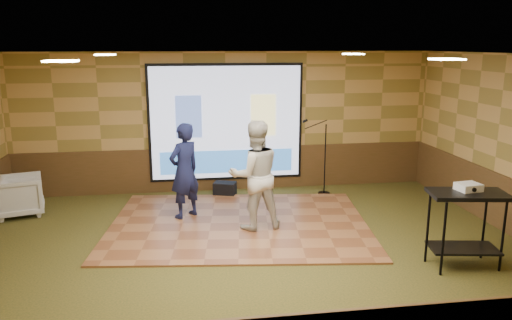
{
  "coord_description": "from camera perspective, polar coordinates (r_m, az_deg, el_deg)",
  "views": [
    {
      "loc": [
        -0.96,
        -7.15,
        3.14
      ],
      "look_at": [
        0.23,
        0.69,
        1.3
      ],
      "focal_mm": 35.0,
      "sensor_mm": 36.0,
      "label": 1
    }
  ],
  "objects": [
    {
      "name": "ground",
      "position": [
        7.87,
        -0.92,
        -10.46
      ],
      "size": [
        9.0,
        9.0,
        0.0
      ],
      "primitive_type": "plane",
      "color": "#2D3317",
      "rests_on": "ground"
    },
    {
      "name": "room_shell",
      "position": [
        7.29,
        -0.98,
        4.81
      ],
      "size": [
        9.04,
        7.04,
        3.02
      ],
      "color": "tan",
      "rests_on": "ground"
    },
    {
      "name": "wainscot_back",
      "position": [
        11.0,
        -3.36,
        -0.97
      ],
      "size": [
        9.0,
        0.04,
        0.95
      ],
      "primitive_type": "cube",
      "color": "#4A3718",
      "rests_on": "ground"
    },
    {
      "name": "projector_screen",
      "position": [
        10.76,
        -3.41,
        4.15
      ],
      "size": [
        3.32,
        0.06,
        2.52
      ],
      "color": "black",
      "rests_on": "room_shell"
    },
    {
      "name": "downlight_nw",
      "position": [
        9.04,
        -16.86,
        11.44
      ],
      "size": [
        0.32,
        0.32,
        0.02
      ],
      "primitive_type": "cube",
      "color": "#FFEDBF",
      "rests_on": "room_shell"
    },
    {
      "name": "downlight_ne",
      "position": [
        9.49,
        11.06,
        11.81
      ],
      "size": [
        0.32,
        0.32,
        0.02
      ],
      "primitive_type": "cube",
      "color": "#FFEDBF",
      "rests_on": "room_shell"
    },
    {
      "name": "downlight_sw",
      "position": [
        5.79,
        -21.39,
        10.49
      ],
      "size": [
        0.32,
        0.32,
        0.02
      ],
      "primitive_type": "cube",
      "color": "#FFEDBF",
      "rests_on": "room_shell"
    },
    {
      "name": "downlight_se",
      "position": [
        6.47,
        20.96,
        10.71
      ],
      "size": [
        0.32,
        0.32,
        0.02
      ],
      "primitive_type": "cube",
      "color": "#FFEDBF",
      "rests_on": "room_shell"
    },
    {
      "name": "dance_floor",
      "position": [
        8.98,
        -1.95,
        -7.29
      ],
      "size": [
        4.92,
        3.98,
        0.03
      ],
      "primitive_type": "cube",
      "rotation": [
        0.0,
        0.0,
        -0.12
      ],
      "color": "#945C36",
      "rests_on": "ground"
    },
    {
      "name": "player_left",
      "position": [
        9.13,
        -8.19,
        -1.23
      ],
      "size": [
        0.76,
        0.72,
        1.75
      ],
      "primitive_type": "imported",
      "rotation": [
        0.0,
        0.0,
        3.81
      ],
      "color": "#161B45",
      "rests_on": "dance_floor"
    },
    {
      "name": "player_right",
      "position": [
        8.48,
        -0.13,
        -1.74
      ],
      "size": [
        1.0,
        0.83,
        1.88
      ],
      "primitive_type": "imported",
      "rotation": [
        0.0,
        0.0,
        3.28
      ],
      "color": "beige",
      "rests_on": "dance_floor"
    },
    {
      "name": "av_table",
      "position": [
        7.7,
        22.92,
        -5.59
      ],
      "size": [
        1.06,
        0.56,
        1.12
      ],
      "rotation": [
        0.0,
        0.0,
        -0.17
      ],
      "color": "black",
      "rests_on": "ground"
    },
    {
      "name": "projector",
      "position": [
        7.69,
        23.11,
        -2.85
      ],
      "size": [
        0.35,
        0.3,
        0.1
      ],
      "primitive_type": "cube",
      "rotation": [
        0.0,
        0.0,
        0.14
      ],
      "color": "white",
      "rests_on": "av_table"
    },
    {
      "name": "mic_stand",
      "position": [
        10.73,
        7.56,
        -1.31
      ],
      "size": [
        0.64,
        0.26,
        1.63
      ],
      "rotation": [
        0.0,
        0.0,
        -0.09
      ],
      "color": "black",
      "rests_on": "ground"
    },
    {
      "name": "banquet_chair",
      "position": [
        10.37,
        -25.37,
        -3.69
      ],
      "size": [
        1.01,
        0.99,
        0.75
      ],
      "primitive_type": "imported",
      "rotation": [
        0.0,
        0.0,
        1.84
      ],
      "color": "gray",
      "rests_on": "ground"
    },
    {
      "name": "duffel_bag",
      "position": [
        10.65,
        -3.58,
        -3.31
      ],
      "size": [
        0.53,
        0.44,
        0.28
      ],
      "primitive_type": "cube",
      "rotation": [
        0.0,
        0.0,
        -0.34
      ],
      "color": "black",
      "rests_on": "ground"
    }
  ]
}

